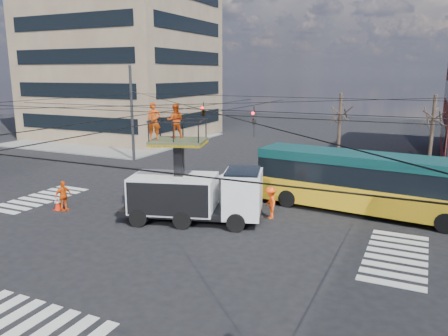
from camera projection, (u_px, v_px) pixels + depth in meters
ground at (185, 222)px, 22.04m from camera, size 120.00×120.00×0.00m
sidewalk_nw at (117, 139)px, 49.31m from camera, size 18.00×18.00×0.12m
crosswalks at (185, 222)px, 22.04m from camera, size 22.40×22.40×0.02m
building_tower at (120, 4)px, 49.17m from camera, size 18.06×16.06×30.00m
overhead_network at (186, 137)px, 21.52m from camera, size 24.24×24.24×8.00m
tree_a at (340, 113)px, 30.94m from camera, size 2.00×2.00×6.00m
tree_b at (434, 116)px, 28.46m from camera, size 2.00×2.00×6.00m
utility_truck at (195, 183)px, 21.74m from camera, size 7.37×4.24×6.00m
city_bus at (372, 182)px, 22.99m from camera, size 12.51×3.87×3.20m
traffic_cone at (58, 204)px, 23.93m from camera, size 0.36×0.36×0.71m
worker_ground at (63, 196)px, 23.68m from camera, size 0.62×1.05×1.68m
flagger at (270, 203)px, 22.44m from camera, size 1.14×1.25×1.68m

